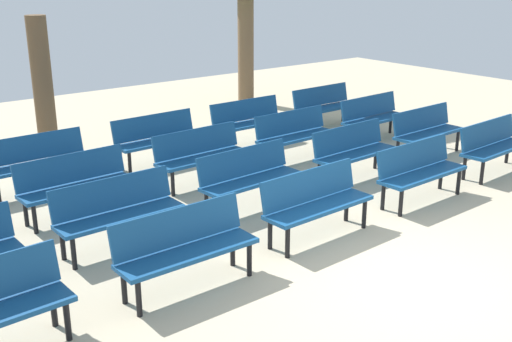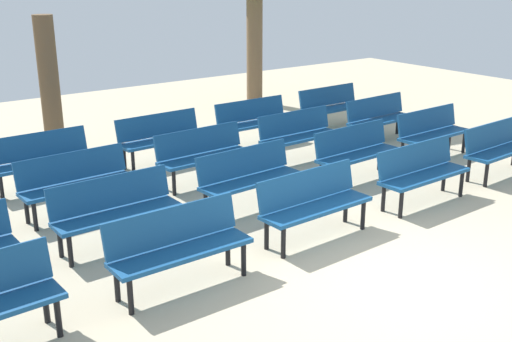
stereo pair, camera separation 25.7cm
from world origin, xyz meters
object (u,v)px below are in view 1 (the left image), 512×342
object	(u,v)px
bench_r0_c3	(419,168)
tree_1	(43,86)
bench_r1_c1	(118,209)
bench_r1_c4	(426,129)
bench_r3_c3	(249,119)
bench_r3_c4	(324,104)
bench_r1_c2	(249,175)
bench_r2_c1	(75,182)
bench_r0_c2	(315,200)
bench_r2_c3	(294,132)
bench_r3_c2	(157,136)
bench_r3_c1	(37,159)
bench_r0_c4	(493,144)
bench_r1_c3	(353,149)
bench_r2_c2	(201,153)
bench_r2_c4	(373,115)
bench_r0_c1	(185,244)

from	to	relation	value
bench_r0_c3	tree_1	distance (m)	6.87
bench_r1_c1	bench_r1_c4	bearing A→B (deg)	0.43
bench_r0_c3	bench_r3_c3	xyz separation A→B (m)	(-0.11, 4.01, 0.00)
bench_r1_c4	bench_r3_c4	size ratio (longest dim) A/B	1.00
bench_r1_c2	bench_r3_c4	xyz separation A→B (m)	(4.21, 2.76, 0.00)
bench_r1_c4	bench_r2_c1	size ratio (longest dim) A/B	1.00
bench_r0_c2	bench_r2_c1	world-z (taller)	same
bench_r1_c4	bench_r2_c3	xyz separation A→B (m)	(-2.08, 1.32, 0.00)
bench_r1_c4	bench_r3_c2	xyz separation A→B (m)	(-4.16, 2.60, 0.00)
bench_r1_c1	bench_r3_c4	xyz separation A→B (m)	(6.29, 2.80, 0.00)
bench_r2_c3	bench_r3_c1	xyz separation A→B (m)	(-4.24, 1.25, 0.00)
bench_r0_c4	bench_r1_c3	size ratio (longest dim) A/B	1.00
bench_r2_c1	bench_r3_c3	bearing A→B (deg)	17.16
bench_r0_c4	tree_1	bearing A→B (deg)	130.71
bench_r2_c2	bench_r3_c2	size ratio (longest dim) A/B	1.00
bench_r1_c3	bench_r1_c4	size ratio (longest dim) A/B	1.00
bench_r1_c1	bench_r3_c3	size ratio (longest dim) A/B	1.00
bench_r1_c4	tree_1	xyz separation A→B (m)	(-5.42, 4.51, 0.76)
bench_r3_c1	bench_r1_c4	bearing A→B (deg)	-23.01
bench_r1_c2	bench_r2_c4	xyz separation A→B (m)	(4.24, 1.40, 0.00)
bench_r1_c4	bench_r0_c4	bearing A→B (deg)	-88.65
bench_r0_c1	bench_r1_c3	xyz separation A→B (m)	(4.13, 1.41, 0.00)
bench_r2_c2	bench_r2_c3	size ratio (longest dim) A/B	1.01
bench_r1_c2	bench_r3_c2	xyz separation A→B (m)	(0.03, 2.67, 0.00)
bench_r0_c1	bench_r0_c4	distance (m)	6.22
bench_r2_c2	bench_r2_c4	size ratio (longest dim) A/B	1.00
bench_r0_c2	tree_1	distance (m)	6.09
bench_r0_c3	bench_r2_c2	xyz separation A→B (m)	(-2.10, 2.69, 0.00)
bench_r2_c4	bench_r2_c3	bearing A→B (deg)	178.39
bench_r2_c2	bench_r3_c3	world-z (taller)	same
bench_r3_c4	tree_1	world-z (taller)	tree_1
bench_r3_c2	bench_r3_c3	world-z (taller)	same
bench_r2_c1	bench_r3_c2	distance (m)	2.53
bench_r1_c1	tree_1	distance (m)	4.75
bench_r1_c2	bench_r3_c3	xyz separation A→B (m)	(2.06, 2.67, 0.00)
bench_r1_c1	bench_r1_c3	distance (m)	4.24
bench_r1_c4	bench_r3_c3	bearing A→B (deg)	127.62
bench_r1_c2	bench_r2_c3	world-z (taller)	same
bench_r2_c1	bench_r2_c3	size ratio (longest dim) A/B	1.01
bench_r1_c3	tree_1	size ratio (longest dim) A/B	0.64
bench_r2_c3	bench_r0_c2	bearing A→B (deg)	-127.67
bench_r0_c4	bench_r3_c4	xyz separation A→B (m)	(-0.04, 4.03, 0.00)
bench_r1_c4	bench_r2_c4	distance (m)	1.34
bench_r0_c2	tree_1	xyz separation A→B (m)	(-1.30, 5.91, 0.76)
bench_r0_c1	bench_r3_c4	xyz separation A→B (m)	(6.18, 4.19, 0.00)
bench_r0_c2	bench_r3_c1	xyz separation A→B (m)	(-2.19, 3.96, 0.00)
bench_r0_c3	bench_r2_c1	world-z (taller)	same
bench_r2_c4	bench_r3_c4	size ratio (longest dim) A/B	1.00
bench_r0_c2	bench_r3_c2	world-z (taller)	same
bench_r1_c3	bench_r3_c2	size ratio (longest dim) A/B	1.00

